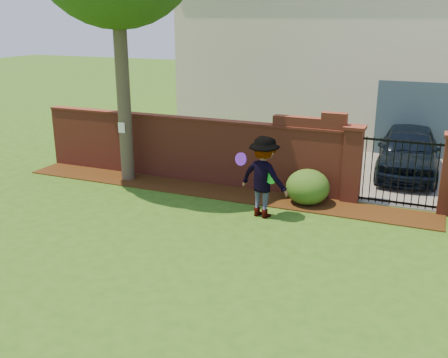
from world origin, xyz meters
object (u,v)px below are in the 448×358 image
at_px(car, 408,152).
at_px(frisbee_purple, 241,159).
at_px(frisbee_green, 271,178).
at_px(man, 263,177).

bearing_deg(car, frisbee_purple, -127.78).
bearing_deg(car, frisbee_green, -121.13).
bearing_deg(frisbee_green, man, 151.23).
relative_size(man, frisbee_green, 6.89).
height_order(man, frisbee_purple, man).
bearing_deg(man, frisbee_purple, 25.65).
bearing_deg(frisbee_green, car, 61.22).
relative_size(man, frisbee_purple, 6.34).
bearing_deg(frisbee_purple, frisbee_green, -3.25).
xyz_separation_m(car, frisbee_purple, (-3.27, -4.60, 0.63)).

